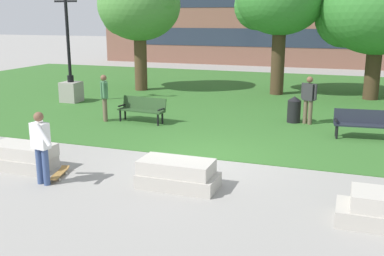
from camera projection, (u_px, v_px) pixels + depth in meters
name	position (u px, v px, depth m)	size (l,w,h in m)	color
ground_plane	(204.00, 158.00, 12.28)	(140.00, 140.00, 0.00)	gray
grass_lawn	(269.00, 98.00, 21.43)	(40.00, 20.00, 0.02)	#336628
concrete_block_center	(21.00, 157.00, 11.44)	(1.85, 0.90, 0.64)	#B2ADA3
concrete_block_left	(177.00, 174.00, 10.15)	(1.80, 0.90, 0.64)	#B2ADA3
person_skateboarder	(41.00, 144.00, 10.17)	(0.95, 0.58, 1.71)	#384C7A
skateboard	(59.00, 174.00, 10.82)	(0.46, 1.04, 0.14)	olive
park_bench_near_left	(364.00, 122.00, 14.15)	(1.85, 0.72, 0.90)	#1E232D
park_bench_near_right	(142.00, 108.00, 16.35)	(1.85, 0.73, 0.90)	#284723
lamp_post_center	(71.00, 80.00, 20.17)	(1.32, 0.80, 4.90)	gray
tree_near_left	(138.00, 7.00, 22.72)	(4.40, 4.19, 6.11)	#4C3823
tree_far_left	(377.00, 8.00, 20.09)	(5.35, 5.10, 6.39)	#42301E
trash_bin	(294.00, 109.00, 16.32)	(0.49, 0.49, 0.96)	black
person_bystander_near_lawn	(104.00, 95.00, 16.43)	(0.52, 0.82, 1.71)	brown
person_bystander_far_lawn	(309.00, 97.00, 15.96)	(0.60, 0.39, 1.71)	brown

